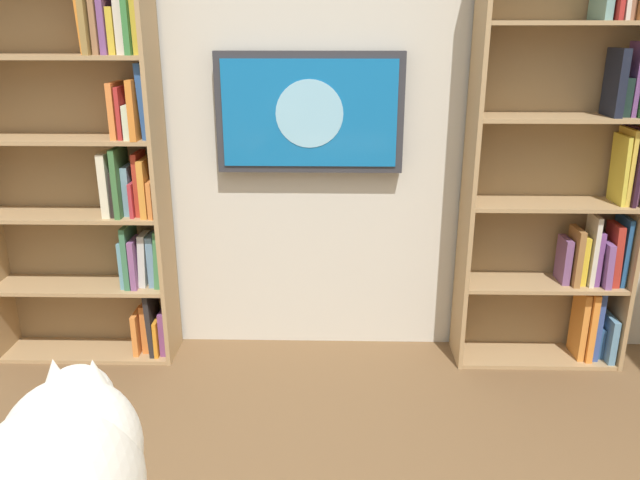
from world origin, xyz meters
The scene contains 4 objects.
wall_back centered at (0.00, -2.23, 1.35)m, with size 4.52×0.06×2.70m, color beige.
bookshelf_left centered at (-1.31, -2.06, 1.08)m, with size 0.85×0.28×2.15m.
bookshelf_right centered at (1.09, -2.06, 1.00)m, with size 0.95×0.28×1.97m.
wall_mounted_tv centered at (0.00, -2.15, 1.30)m, with size 0.93×0.07×0.59m.
Camera 1 is at (-0.13, 0.99, 1.70)m, focal length 35.07 mm.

